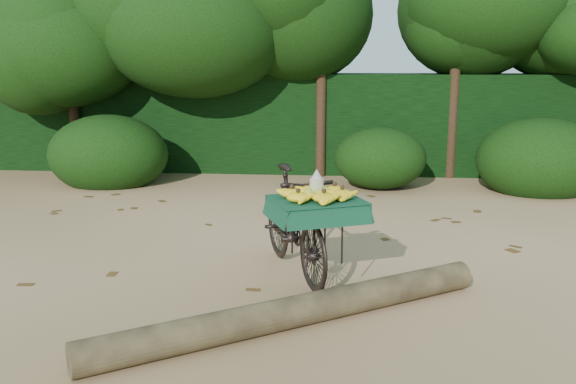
{
  "coord_description": "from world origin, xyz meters",
  "views": [
    {
      "loc": [
        0.93,
        -5.45,
        2.0
      ],
      "look_at": [
        0.42,
        -0.03,
        0.84
      ],
      "focal_mm": 38.0,
      "sensor_mm": 36.0,
      "label": 1
    }
  ],
  "objects": [
    {
      "name": "leaf_litter",
      "position": [
        0.0,
        0.65,
        0.01
      ],
      "size": [
        7.0,
        7.3,
        0.01
      ],
      "primitive_type": null,
      "color": "#523615",
      "rests_on": "ground"
    },
    {
      "name": "tree_row",
      "position": [
        -0.65,
        5.5,
        2.0
      ],
      "size": [
        14.5,
        2.0,
        4.0
      ],
      "primitive_type": null,
      "color": "black",
      "rests_on": "ground"
    },
    {
      "name": "ground",
      "position": [
        0.0,
        0.0,
        0.0
      ],
      "size": [
        80.0,
        80.0,
        0.0
      ],
      "primitive_type": "plane",
      "color": "tan",
      "rests_on": "ground"
    },
    {
      "name": "fallen_log",
      "position": [
        0.6,
        -1.05,
        0.12
      ],
      "size": [
        2.95,
        2.11,
        0.25
      ],
      "primitive_type": "cylinder",
      "rotation": [
        1.57,
        0.0,
        -0.98
      ],
      "color": "brown",
      "rests_on": "ground"
    },
    {
      "name": "vendor_bicycle",
      "position": [
        0.48,
        0.12,
        0.53
      ],
      "size": [
        1.26,
        1.86,
        1.04
      ],
      "rotation": [
        0.0,
        0.0,
        0.41
      ],
      "color": "black",
      "rests_on": "ground"
    },
    {
      "name": "hedge_backdrop",
      "position": [
        0.0,
        6.3,
        0.9
      ],
      "size": [
        26.0,
        1.8,
        1.8
      ],
      "primitive_type": "cube",
      "color": "black",
      "rests_on": "ground"
    },
    {
      "name": "bush_clumps",
      "position": [
        0.5,
        4.3,
        0.45
      ],
      "size": [
        8.8,
        1.7,
        0.9
      ],
      "primitive_type": null,
      "color": "black",
      "rests_on": "ground"
    }
  ]
}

